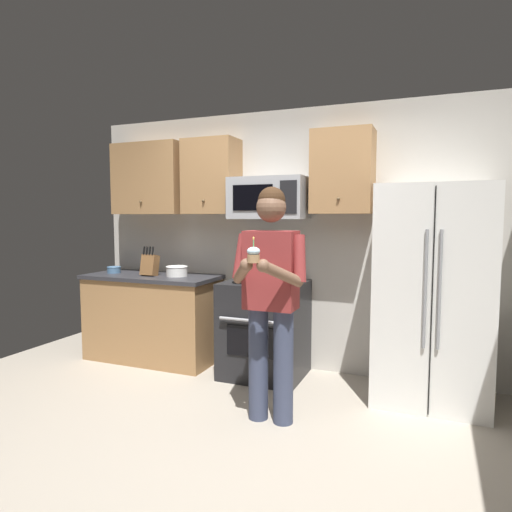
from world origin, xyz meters
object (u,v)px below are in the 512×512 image
(person, at_px, (270,291))
(bowl_large_white, at_px, (177,271))
(microwave, at_px, (269,198))
(knife_block, at_px, (150,265))
(oven_range, at_px, (264,329))
(bowl_small_colored, at_px, (114,270))
(refrigerator, at_px, (432,295))
(cupcake, at_px, (254,255))

(person, bearing_deg, bowl_large_white, 146.02)
(microwave, relative_size, knife_block, 2.31)
(microwave, bearing_deg, oven_range, -90.02)
(person, bearing_deg, bowl_small_colored, 157.39)
(bowl_small_colored, bearing_deg, refrigerator, -0.89)
(person, bearing_deg, microwave, 110.93)
(bowl_small_colored, bearing_deg, microwave, 3.43)
(microwave, distance_m, person, 1.31)
(person, distance_m, cupcake, 0.44)
(microwave, xyz_separation_m, knife_block, (-1.29, -0.15, -0.69))
(bowl_large_white, bearing_deg, refrigerator, -1.80)
(microwave, bearing_deg, cupcake, -73.88)
(oven_range, bearing_deg, refrigerator, -1.50)
(oven_range, distance_m, bowl_small_colored, 1.86)
(refrigerator, bearing_deg, knife_block, 179.80)
(bowl_small_colored, xyz_separation_m, cupcake, (2.18, -1.24, 0.33))
(refrigerator, height_order, knife_block, refrigerator)
(person, xyz_separation_m, cupcake, (-0.00, -0.33, 0.30))
(microwave, xyz_separation_m, refrigerator, (1.50, -0.16, -0.82))
(bowl_large_white, bearing_deg, knife_block, -166.60)
(cupcake, bearing_deg, knife_block, 144.50)
(oven_range, distance_m, refrigerator, 1.56)
(bowl_large_white, xyz_separation_m, cupcake, (1.39, -1.27, 0.32))
(refrigerator, bearing_deg, oven_range, 178.50)
(microwave, xyz_separation_m, person, (0.39, -1.02, -0.72))
(oven_range, bearing_deg, cupcake, -72.40)
(oven_range, height_order, refrigerator, refrigerator)
(oven_range, height_order, person, person)
(bowl_large_white, bearing_deg, person, -33.98)
(microwave, height_order, refrigerator, microwave)
(microwave, height_order, knife_block, microwave)
(bowl_small_colored, xyz_separation_m, person, (2.18, -0.91, 0.04))
(bowl_large_white, relative_size, person, 0.13)
(refrigerator, bearing_deg, bowl_small_colored, 179.11)
(microwave, relative_size, refrigerator, 0.41)
(microwave, xyz_separation_m, bowl_small_colored, (-1.79, -0.11, -0.76))
(refrigerator, relative_size, bowl_large_white, 7.87)
(microwave, xyz_separation_m, cupcake, (0.39, -1.35, -0.43))
(microwave, height_order, bowl_small_colored, microwave)
(oven_range, height_order, bowl_small_colored, bowl_small_colored)
(knife_block, height_order, person, person)
(oven_range, relative_size, microwave, 1.26)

